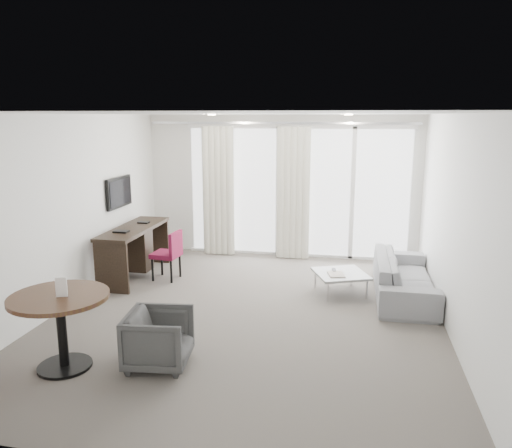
% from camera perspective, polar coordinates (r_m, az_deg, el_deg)
% --- Properties ---
extents(floor, '(5.00, 6.00, 0.00)m').
position_cam_1_polar(floor, '(6.70, -1.01, -10.32)').
color(floor, '#5B554D').
rests_on(floor, ground).
extents(ceiling, '(5.00, 6.00, 0.00)m').
position_cam_1_polar(ceiling, '(6.19, -1.10, 12.52)').
color(ceiling, white).
rests_on(ceiling, ground).
extents(wall_left, '(0.00, 6.00, 2.60)m').
position_cam_1_polar(wall_left, '(7.26, -20.73, 1.37)').
color(wall_left, silver).
rests_on(wall_left, ground).
extents(wall_right, '(0.00, 6.00, 2.60)m').
position_cam_1_polar(wall_right, '(6.29, 21.80, -0.28)').
color(wall_right, silver).
rests_on(wall_right, ground).
extents(wall_front, '(5.00, 0.00, 2.60)m').
position_cam_1_polar(wall_front, '(3.55, -11.43, -8.95)').
color(wall_front, silver).
rests_on(wall_front, ground).
extents(window_panel, '(4.00, 0.02, 2.38)m').
position_cam_1_polar(window_panel, '(9.19, 4.72, 3.62)').
color(window_panel, white).
rests_on(window_panel, ground).
extents(window_frame, '(4.10, 0.06, 2.44)m').
position_cam_1_polar(window_frame, '(9.18, 4.71, 3.61)').
color(window_frame, white).
rests_on(window_frame, ground).
extents(curtain_left, '(0.60, 0.20, 2.38)m').
position_cam_1_polar(curtain_left, '(9.30, -4.32, 3.73)').
color(curtain_left, beige).
rests_on(curtain_left, ground).
extents(curtain_right, '(0.60, 0.20, 2.38)m').
position_cam_1_polar(curtain_right, '(9.03, 4.29, 3.48)').
color(curtain_right, beige).
rests_on(curtain_right, ground).
extents(curtain_track, '(4.80, 0.04, 0.04)m').
position_cam_1_polar(curtain_track, '(8.96, 2.80, 11.46)').
color(curtain_track, '#B2B2B7').
rests_on(curtain_track, ceiling).
extents(downlight_a, '(0.12, 0.12, 0.02)m').
position_cam_1_polar(downlight_a, '(7.96, -5.09, 12.34)').
color(downlight_a, '#FFE0B2').
rests_on(downlight_a, ceiling).
extents(downlight_b, '(0.12, 0.12, 0.02)m').
position_cam_1_polar(downlight_b, '(7.65, 10.56, 12.19)').
color(downlight_b, '#FFE0B2').
rests_on(downlight_b, ceiling).
extents(desk, '(0.55, 1.75, 0.82)m').
position_cam_1_polar(desk, '(8.35, -13.67, -3.12)').
color(desk, black).
rests_on(desk, floor).
extents(tv, '(0.05, 0.80, 0.50)m').
position_cam_1_polar(tv, '(8.48, -15.39, 3.52)').
color(tv, black).
rests_on(tv, wall_left).
extents(desk_chair, '(0.47, 0.44, 0.79)m').
position_cam_1_polar(desk_chair, '(8.11, -10.25, -3.52)').
color(desk_chair, maroon).
rests_on(desk_chair, floor).
extents(round_table, '(1.11, 1.11, 0.80)m').
position_cam_1_polar(round_table, '(5.61, -21.29, -11.40)').
color(round_table, '#3B2315').
rests_on(round_table, floor).
extents(menu_card, '(0.11, 0.05, 0.20)m').
position_cam_1_polar(menu_card, '(5.44, -21.21, -8.50)').
color(menu_card, white).
rests_on(menu_card, round_table).
extents(tub_armchair, '(0.72, 0.70, 0.59)m').
position_cam_1_polar(tub_armchair, '(5.43, -11.05, -12.75)').
color(tub_armchair, '#353535').
rests_on(tub_armchair, floor).
extents(coffee_table, '(0.92, 0.92, 0.32)m').
position_cam_1_polar(coffee_table, '(7.51, 9.60, -6.67)').
color(coffee_table, gray).
rests_on(coffee_table, floor).
extents(remote, '(0.07, 0.17, 0.02)m').
position_cam_1_polar(remote, '(7.52, 8.92, -4.99)').
color(remote, black).
rests_on(remote, coffee_table).
extents(magazine, '(0.28, 0.33, 0.02)m').
position_cam_1_polar(magazine, '(7.34, 9.16, -5.44)').
color(magazine, gray).
rests_on(magazine, coffee_table).
extents(sofa, '(0.79, 2.03, 0.59)m').
position_cam_1_polar(sofa, '(7.56, 16.57, -5.78)').
color(sofa, gray).
rests_on(sofa, floor).
extents(terrace_slab, '(5.60, 3.00, 0.12)m').
position_cam_1_polar(terrace_slab, '(10.92, 5.51, -1.76)').
color(terrace_slab, '#4D4D50').
rests_on(terrace_slab, ground).
extents(rattan_chair_a, '(0.62, 0.62, 0.74)m').
position_cam_1_polar(rattan_chair_a, '(10.28, 10.37, -0.33)').
color(rattan_chair_a, brown).
rests_on(rattan_chair_a, terrace_slab).
extents(rattan_chair_b, '(0.67, 0.67, 0.78)m').
position_cam_1_polar(rattan_chair_b, '(11.45, 13.80, 0.90)').
color(rattan_chair_b, brown).
rests_on(rattan_chair_b, terrace_slab).
extents(rattan_table, '(0.69, 0.69, 0.55)m').
position_cam_1_polar(rattan_table, '(9.97, 12.78, -1.38)').
color(rattan_table, brown).
rests_on(rattan_table, terrace_slab).
extents(balustrade, '(5.50, 0.06, 1.05)m').
position_cam_1_polar(balustrade, '(12.22, 6.24, 2.40)').
color(balustrade, '#B2B2B7').
rests_on(balustrade, terrace_slab).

